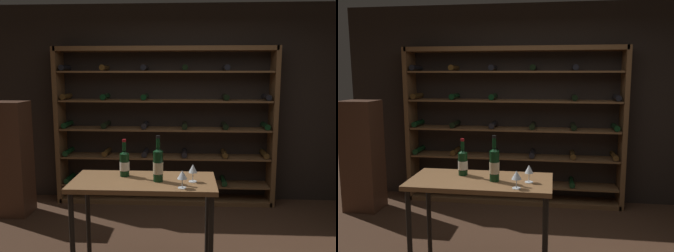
% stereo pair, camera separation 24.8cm
% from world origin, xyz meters
% --- Properties ---
extents(back_wall, '(5.46, 0.10, 2.70)m').
position_xyz_m(back_wall, '(0.00, 2.06, 1.35)').
color(back_wall, black).
rests_on(back_wall, ground).
extents(wine_rack, '(2.95, 0.32, 2.12)m').
position_xyz_m(wine_rack, '(-0.34, 1.85, 1.05)').
color(wine_rack, brown).
rests_on(wine_rack, ground).
extents(tasting_table, '(1.23, 0.56, 0.87)m').
position_xyz_m(tasting_table, '(-0.40, 0.07, 0.77)').
color(tasting_table, brown).
rests_on(tasting_table, ground).
extents(display_cabinet, '(0.44, 0.36, 1.43)m').
position_xyz_m(display_cabinet, '(-2.23, 1.32, 0.72)').
color(display_cabinet, '#4C2D1E').
rests_on(display_cabinet, ground).
extents(wine_bottle_red_label, '(0.09, 0.09, 0.39)m').
position_xyz_m(wine_bottle_red_label, '(-0.27, 0.04, 1.01)').
color(wine_bottle_red_label, black).
rests_on(wine_bottle_red_label, tasting_table).
extents(wine_bottle_gold_foil, '(0.09, 0.09, 0.33)m').
position_xyz_m(wine_bottle_gold_foil, '(-0.58, 0.17, 0.99)').
color(wine_bottle_gold_foil, black).
rests_on(wine_bottle_gold_foil, tasting_table).
extents(wine_glass_stemmed_left, '(0.07, 0.07, 0.15)m').
position_xyz_m(wine_glass_stemmed_left, '(0.02, 0.04, 0.98)').
color(wine_glass_stemmed_left, silver).
rests_on(wine_glass_stemmed_left, tasting_table).
extents(wine_glass_stemmed_center, '(0.08, 0.08, 0.14)m').
position_xyz_m(wine_glass_stemmed_center, '(-0.07, -0.13, 0.97)').
color(wine_glass_stemmed_center, silver).
rests_on(wine_glass_stemmed_center, tasting_table).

